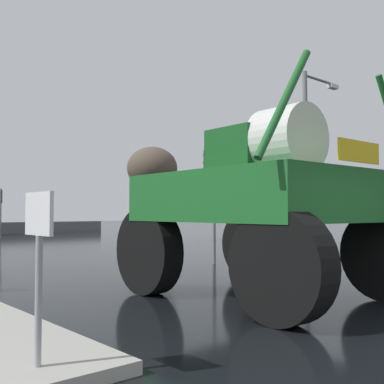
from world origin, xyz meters
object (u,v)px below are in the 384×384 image
traffic_signal_far_left (0,202)px  streetlight_near_right (309,151)px  oversize_sprayer (264,204)px  lane_arrow_sign (39,246)px  traffic_signal_near_right (211,178)px  bare_tree_right (152,169)px

traffic_signal_far_left → streetlight_near_right: bearing=-77.4°
oversize_sprayer → traffic_signal_far_left: oversize_sprayer is taller
lane_arrow_sign → traffic_signal_far_left: 27.82m
lane_arrow_sign → streetlight_near_right: 14.75m
oversize_sprayer → streetlight_near_right: streetlight_near_right is taller
lane_arrow_sign → streetlight_near_right: size_ratio=0.25×
lane_arrow_sign → traffic_signal_near_right: 11.08m
oversize_sprayer → bare_tree_right: bare_tree_right is taller
lane_arrow_sign → streetlight_near_right: bearing=24.3°
oversize_sprayer → traffic_signal_far_left: 25.13m
oversize_sprayer → traffic_signal_far_left: bearing=-6.1°
traffic_signal_far_left → lane_arrow_sign: bearing=-108.1°
traffic_signal_near_right → bare_tree_right: (5.28, 10.46, 1.34)m
traffic_signal_near_right → traffic_signal_far_left: size_ratio=1.20×
streetlight_near_right → oversize_sprayer: bearing=-150.7°
bare_tree_right → streetlight_near_right: bearing=-94.0°
lane_arrow_sign → streetlight_near_right: streetlight_near_right is taller
oversize_sprayer → traffic_signal_near_right: oversize_sprayer is taller
oversize_sprayer → traffic_signal_near_right: bearing=-32.0°
oversize_sprayer → traffic_signal_far_left: (3.34, 24.90, 0.49)m
traffic_signal_near_right → lane_arrow_sign: bearing=-142.5°
oversize_sprayer → traffic_signal_near_right: 6.27m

